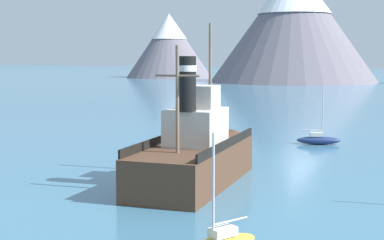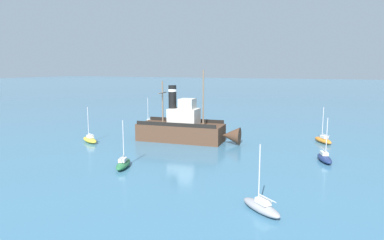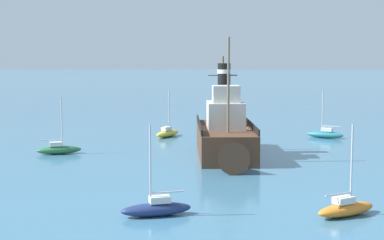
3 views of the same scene
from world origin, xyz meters
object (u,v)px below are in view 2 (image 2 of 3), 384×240
at_px(sailboat_grey, 261,206).
at_px(sailboat_navy, 324,158).
at_px(sailboat_orange, 323,140).
at_px(sailboat_yellow, 90,139).
at_px(old_tugboat, 185,128).
at_px(sailboat_teal, 150,122).
at_px(sailboat_green, 123,164).

distance_m(sailboat_grey, sailboat_navy, 16.47).
distance_m(sailboat_orange, sailboat_yellow, 32.10).
height_order(sailboat_orange, sailboat_yellow, same).
xyz_separation_m(old_tugboat, sailboat_yellow, (6.13, -11.59, -1.40)).
relative_size(old_tugboat, sailboat_yellow, 2.99).
xyz_separation_m(sailboat_navy, sailboat_teal, (-13.62, -30.29, 0.00)).
height_order(sailboat_green, sailboat_orange, same).
xyz_separation_m(old_tugboat, sailboat_orange, (-6.58, 17.89, -1.40)).
xyz_separation_m(sailboat_teal, sailboat_yellow, (16.27, 0.16, 0.00)).
xyz_separation_m(old_tugboat, sailboat_navy, (3.48, 18.54, -1.40)).
bearing_deg(sailboat_navy, old_tugboat, -100.63).
relative_size(old_tugboat, sailboat_green, 2.99).
height_order(old_tugboat, sailboat_grey, old_tugboat).
relative_size(sailboat_navy, sailboat_orange, 1.00).
bearing_deg(old_tugboat, sailboat_grey, 37.63).
xyz_separation_m(sailboat_green, sailboat_orange, (-20.94, 18.21, 0.00)).
bearing_deg(sailboat_teal, sailboat_orange, 83.15).
height_order(sailboat_grey, sailboat_navy, same).
bearing_deg(sailboat_orange, sailboat_yellow, -66.67).
relative_size(sailboat_grey, sailboat_orange, 1.00).
distance_m(sailboat_grey, sailboat_orange, 26.32).
bearing_deg(old_tugboat, sailboat_navy, 79.37).
height_order(sailboat_grey, sailboat_green, same).
distance_m(old_tugboat, sailboat_grey, 24.78).
relative_size(old_tugboat, sailboat_navy, 2.99).
bearing_deg(old_tugboat, sailboat_orange, 110.19).
distance_m(sailboat_green, sailboat_orange, 27.75).
relative_size(sailboat_teal, sailboat_green, 1.00).
bearing_deg(sailboat_grey, sailboat_orange, 173.92).
height_order(sailboat_grey, sailboat_teal, same).
bearing_deg(sailboat_navy, sailboat_teal, -114.21).
relative_size(old_tugboat, sailboat_teal, 2.99).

